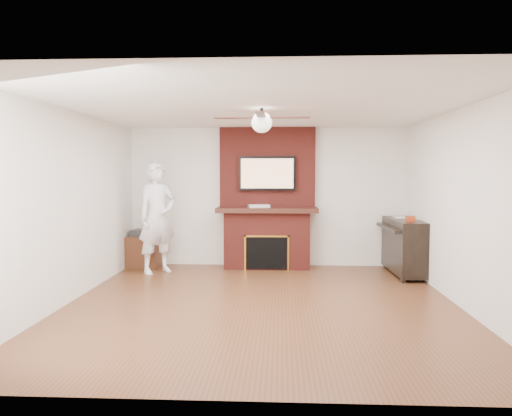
{
  "coord_description": "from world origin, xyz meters",
  "views": [
    {
      "loc": [
        0.25,
        -6.31,
        1.68
      ],
      "look_at": [
        -0.12,
        0.9,
        1.18
      ],
      "focal_mm": 35.0,
      "sensor_mm": 36.0,
      "label": 1
    }
  ],
  "objects_px": {
    "person": "(157,218)",
    "piano": "(403,245)",
    "fireplace": "(267,212)",
    "side_table": "(145,250)"
  },
  "relations": [
    {
      "from": "fireplace",
      "to": "piano",
      "type": "bearing_deg",
      "value": -13.54
    },
    {
      "from": "person",
      "to": "piano",
      "type": "distance_m",
      "value": 4.14
    },
    {
      "from": "fireplace",
      "to": "side_table",
      "type": "xyz_separation_m",
      "value": [
        -2.2,
        -0.07,
        -0.69
      ]
    },
    {
      "from": "fireplace",
      "to": "side_table",
      "type": "relative_size",
      "value": 3.73
    },
    {
      "from": "fireplace",
      "to": "piano",
      "type": "distance_m",
      "value": 2.39
    },
    {
      "from": "fireplace",
      "to": "side_table",
      "type": "height_order",
      "value": "fireplace"
    },
    {
      "from": "fireplace",
      "to": "piano",
      "type": "xyz_separation_m",
      "value": [
        2.28,
        -0.55,
        -0.5
      ]
    },
    {
      "from": "fireplace",
      "to": "person",
      "type": "relative_size",
      "value": 1.33
    },
    {
      "from": "person",
      "to": "piano",
      "type": "xyz_separation_m",
      "value": [
        4.11,
        0.05,
        -0.44
      ]
    },
    {
      "from": "person",
      "to": "piano",
      "type": "relative_size",
      "value": 1.32
    }
  ]
}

